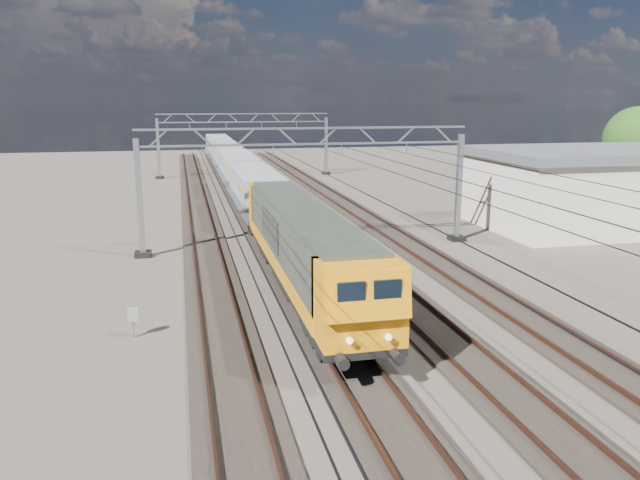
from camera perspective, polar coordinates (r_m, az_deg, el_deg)
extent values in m
plane|color=black|center=(33.34, 0.30, -2.31)|extent=(160.00, 160.00, 0.00)
cube|color=black|center=(32.56, -10.06, -2.78)|extent=(2.60, 140.00, 0.12)
cube|color=#512E20|center=(32.50, -11.34, -2.57)|extent=(0.08, 140.00, 0.16)
cube|color=#512E20|center=(32.56, -8.80, -2.44)|extent=(0.08, 140.00, 0.16)
cube|color=black|center=(32.95, -3.09, -2.41)|extent=(2.60, 140.00, 0.12)
cube|color=#512E20|center=(32.81, -4.34, -2.21)|extent=(0.08, 140.00, 0.16)
cube|color=#512E20|center=(33.03, -1.86, -2.07)|extent=(0.08, 140.00, 0.16)
cube|color=black|center=(33.82, 3.61, -2.02)|extent=(2.60, 140.00, 0.12)
cube|color=#512E20|center=(33.59, 2.43, -1.83)|extent=(0.08, 140.00, 0.16)
cube|color=#512E20|center=(33.98, 4.78, -1.69)|extent=(0.08, 140.00, 0.16)
cube|color=black|center=(35.12, 9.89, -1.63)|extent=(2.60, 140.00, 0.12)
cube|color=#512E20|center=(34.81, 8.81, -1.44)|extent=(0.08, 140.00, 0.16)
cube|color=#512E20|center=(35.36, 10.98, -1.31)|extent=(0.08, 140.00, 0.16)
cube|color=#939AA0|center=(35.86, -16.18, 3.64)|extent=(0.30, 0.30, 6.60)
cube|color=#939AA0|center=(39.49, 12.58, 4.64)|extent=(0.30, 0.30, 6.60)
cube|color=black|center=(36.46, -15.87, -1.25)|extent=(0.90, 0.90, 0.30)
cube|color=black|center=(40.04, 12.36, 0.18)|extent=(0.90, 0.90, 0.30)
cube|color=#939AA0|center=(36.14, -1.13, 10.19)|extent=(19.30, 0.18, 0.12)
cube|color=#939AA0|center=(36.19, -1.12, 8.76)|extent=(19.30, 0.18, 0.12)
cube|color=#939AA0|center=(35.46, -14.57, 9.01)|extent=(1.03, 0.10, 0.94)
cube|color=#939AA0|center=(35.46, -10.69, 9.20)|extent=(1.03, 0.10, 0.94)
cube|color=#939AA0|center=(35.63, -6.82, 9.34)|extent=(1.03, 0.10, 0.94)
cube|color=#939AA0|center=(35.95, -3.00, 9.44)|extent=(1.03, 0.10, 0.94)
cube|color=#939AA0|center=(36.42, 0.73, 9.50)|extent=(1.03, 0.10, 0.94)
cube|color=#939AA0|center=(37.04, 4.36, 9.52)|extent=(1.03, 0.10, 0.94)
cube|color=#939AA0|center=(37.80, 7.86, 9.50)|extent=(1.03, 0.10, 0.94)
cube|color=#939AA0|center=(38.69, 11.20, 9.46)|extent=(1.03, 0.10, 0.94)
cube|color=#939AA0|center=(35.51, -10.74, 7.94)|extent=(0.06, 0.06, 0.65)
cube|color=#939AA0|center=(35.87, -4.28, 8.18)|extent=(0.06, 0.06, 0.65)
cube|color=#939AA0|center=(36.67, 1.98, 8.30)|extent=(0.06, 0.06, 0.65)
cube|color=#939AA0|center=(37.87, 7.91, 8.33)|extent=(0.06, 0.06, 0.65)
cube|color=#939AA0|center=(71.62, -14.57, 8.06)|extent=(0.30, 0.30, 6.60)
cube|color=#939AA0|center=(73.50, 0.56, 8.58)|extent=(0.30, 0.30, 6.60)
cube|color=black|center=(71.92, -14.42, 5.57)|extent=(0.90, 0.90, 0.30)
cube|color=black|center=(73.80, 0.55, 6.14)|extent=(0.90, 0.90, 0.30)
cube|color=#939AA0|center=(71.76, -6.99, 11.38)|extent=(19.30, 0.18, 0.12)
cube|color=#939AA0|center=(71.79, -6.97, 10.67)|extent=(19.30, 0.18, 0.12)
cube|color=#939AA0|center=(71.42, -13.75, 10.75)|extent=(1.03, 0.10, 0.94)
cube|color=#939AA0|center=(71.42, -11.81, 10.84)|extent=(1.03, 0.10, 0.94)
cube|color=#939AA0|center=(71.50, -9.87, 10.93)|extent=(1.03, 0.10, 0.94)
cube|color=#939AA0|center=(71.66, -7.94, 10.99)|extent=(1.03, 0.10, 0.94)
cube|color=#939AA0|center=(71.90, -6.02, 11.05)|extent=(1.03, 0.10, 0.94)
cube|color=#939AA0|center=(72.22, -4.12, 11.09)|extent=(1.03, 0.10, 0.94)
cube|color=#939AA0|center=(72.61, -2.23, 11.13)|extent=(1.03, 0.10, 0.94)
cube|color=#939AA0|center=(73.07, -0.36, 11.15)|extent=(1.03, 0.10, 0.94)
cube|color=#939AA0|center=(71.45, -11.83, 10.22)|extent=(0.06, 0.06, 0.65)
cube|color=#939AA0|center=(71.62, -8.58, 10.35)|extent=(0.06, 0.06, 0.65)
cube|color=#939AA0|center=(72.03, -5.35, 10.45)|extent=(0.06, 0.06, 0.65)
cube|color=#939AA0|center=(72.65, -2.17, 10.52)|extent=(0.06, 0.06, 0.65)
cylinder|color=black|center=(39.52, -10.94, 7.93)|extent=(0.03, 140.00, 0.03)
cylinder|color=black|center=(39.49, -10.97, 8.65)|extent=(0.03, 140.00, 0.03)
cylinder|color=black|center=(39.85, -5.13, 8.15)|extent=(0.03, 140.00, 0.03)
cylinder|color=black|center=(39.81, -5.14, 8.87)|extent=(0.03, 140.00, 0.03)
cylinder|color=black|center=(40.56, 0.54, 8.28)|extent=(0.03, 140.00, 0.03)
cylinder|color=black|center=(40.53, 0.54, 8.98)|extent=(0.03, 140.00, 0.03)
cylinder|color=black|center=(41.65, 5.96, 8.33)|extent=(0.03, 140.00, 0.03)
cylinder|color=black|center=(41.62, 5.98, 9.02)|extent=(0.03, 140.00, 0.03)
cube|color=black|center=(22.39, 1.67, -7.98)|extent=(2.20, 3.60, 0.60)
cube|color=black|center=(34.60, -3.63, -0.50)|extent=(2.20, 3.60, 0.60)
cube|color=black|center=(28.31, -1.57, -2.70)|extent=(2.65, 20.00, 0.25)
cube|color=black|center=(28.41, -1.56, -3.44)|extent=(2.20, 4.50, 0.75)
cube|color=#272C25|center=(27.96, -1.58, 0.11)|extent=(2.65, 17.00, 2.60)
cube|color=orange|center=(27.98, -4.28, -2.03)|extent=(0.04, 17.00, 0.60)
cube|color=orange|center=(28.48, 1.09, -1.73)|extent=(0.04, 17.00, 0.60)
cube|color=black|center=(28.63, -4.63, 1.09)|extent=(0.05, 5.00, 1.40)
cube|color=black|center=(29.12, 0.65, 1.33)|extent=(0.05, 5.00, 1.40)
cube|color=#272C25|center=(27.69, -1.60, 2.87)|extent=(2.25, 18.00, 0.15)
cube|color=orange|center=(19.42, 3.61, -5.65)|extent=(2.65, 1.80, 2.60)
cube|color=orange|center=(18.40, 4.45, -5.08)|extent=(2.60, 0.46, 1.52)
cube|color=black|center=(18.13, 2.88, -5.00)|extent=(0.85, 0.08, 0.75)
cube|color=black|center=(18.44, 6.19, -4.75)|extent=(0.85, 0.08, 0.75)
cylinder|color=black|center=(18.63, 2.03, -11.07)|extent=(0.36, 0.50, 0.36)
cylinder|color=black|center=(19.10, 7.06, -10.55)|extent=(0.36, 0.50, 0.36)
cylinder|color=white|center=(18.55, 2.72, -9.18)|extent=(0.20, 0.08, 0.20)
cylinder|color=white|center=(18.88, 6.28, -8.84)|extent=(0.20, 0.08, 0.20)
cube|color=orange|center=(36.77, -4.31, 3.14)|extent=(2.65, 1.80, 2.60)
cube|color=orange|center=(37.62, -4.54, 4.13)|extent=(2.60, 0.46, 1.52)
cube|color=black|center=(37.63, -5.39, 4.27)|extent=(0.85, 0.08, 0.75)
cube|color=black|center=(37.78, -3.73, 4.33)|extent=(0.85, 0.08, 0.75)
cylinder|color=black|center=(38.09, -5.81, 1.31)|extent=(0.36, 0.50, 0.36)
cylinder|color=black|center=(38.32, -3.28, 1.42)|extent=(0.36, 0.50, 0.36)
cylinder|color=white|center=(37.90, -5.43, 2.18)|extent=(0.20, 0.08, 0.20)
cylinder|color=white|center=(38.07, -3.64, 2.26)|extent=(0.20, 0.08, 0.20)
cube|color=black|center=(41.09, -5.11, 1.56)|extent=(2.20, 2.60, 0.55)
cube|color=black|center=(49.89, -6.48, 3.51)|extent=(2.20, 2.60, 0.55)
cube|color=black|center=(45.42, -5.87, 3.08)|extent=(2.40, 13.00, 0.20)
cube|color=gray|center=(45.17, -5.92, 5.23)|extent=(2.80, 12.00, 1.80)
cube|color=#494C50|center=(45.25, -7.08, 3.61)|extent=(1.48, 12.00, 1.36)
cube|color=#494C50|center=(45.46, -4.69, 3.71)|extent=(1.48, 12.00, 1.36)
cube|color=orange|center=(42.05, -7.36, 4.77)|extent=(0.04, 1.20, 0.50)
cube|color=black|center=(55.01, -7.08, 4.36)|extent=(2.20, 2.60, 0.55)
cube|color=black|center=(63.89, -7.88, 5.50)|extent=(2.20, 2.60, 0.55)
cube|color=black|center=(59.40, -7.52, 5.32)|extent=(2.40, 13.00, 0.20)
cube|color=gray|center=(59.20, -7.57, 6.97)|extent=(2.80, 12.00, 1.80)
cube|color=#494C50|center=(59.26, -8.45, 5.73)|extent=(1.48, 12.00, 1.36)
cube|color=#494C50|center=(59.43, -6.62, 5.80)|extent=(1.48, 12.00, 1.36)
cube|color=orange|center=(56.11, -8.74, 6.72)|extent=(0.04, 1.20, 0.50)
cube|color=black|center=(69.04, -8.26, 6.02)|extent=(2.20, 2.60, 0.55)
cube|color=black|center=(77.96, -8.79, 6.77)|extent=(2.20, 2.60, 0.55)
cube|color=black|center=(73.46, -8.55, 6.70)|extent=(2.40, 13.00, 0.20)
cube|color=gray|center=(73.30, -8.59, 8.04)|extent=(2.80, 12.00, 1.80)
cube|color=#494C50|center=(73.35, -9.30, 7.03)|extent=(1.48, 12.00, 1.36)
cube|color=#494C50|center=(73.48, -7.81, 7.09)|extent=(1.48, 12.00, 1.36)
cube|color=orange|center=(70.22, -9.58, 7.88)|extent=(0.04, 1.20, 0.50)
cube|color=black|center=(83.12, -9.04, 7.13)|extent=(2.20, 2.60, 0.55)
cube|color=black|center=(92.07, -9.41, 7.65)|extent=(2.20, 2.60, 0.55)
cube|color=black|center=(87.56, -9.24, 7.63)|extent=(2.40, 13.00, 0.20)
cube|color=gray|center=(87.43, -9.29, 8.76)|extent=(2.80, 12.00, 1.80)
cube|color=#494C50|center=(87.47, -9.88, 7.92)|extent=(1.48, 12.00, 1.36)
cube|color=#494C50|center=(87.59, -8.63, 7.97)|extent=(1.48, 12.00, 1.36)
cube|color=orange|center=(84.36, -10.13, 8.65)|extent=(0.04, 1.20, 0.50)
cube|color=#939AA0|center=(24.42, -16.67, -7.79)|extent=(0.09, 0.09, 0.66)
cube|color=#ABADB2|center=(24.23, -16.76, -6.54)|extent=(0.41, 0.32, 0.47)
cube|color=beige|center=(47.85, 25.21, 4.02)|extent=(18.00, 10.00, 4.80)
cube|color=#5B5E62|center=(47.57, 25.52, 7.23)|extent=(18.60, 10.60, 0.60)
cylinder|color=#352618|center=(59.07, 26.64, 4.86)|extent=(0.70, 0.70, 3.86)
sphere|color=#193C10|center=(58.77, 26.98, 8.21)|extent=(5.40, 5.40, 5.40)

